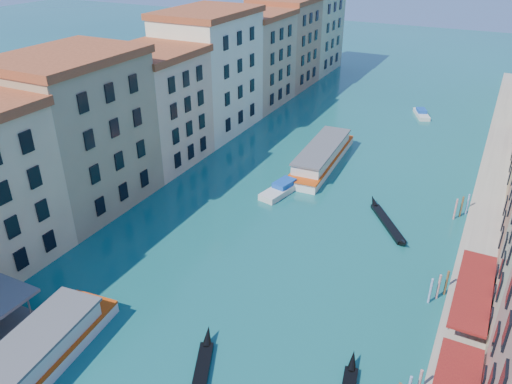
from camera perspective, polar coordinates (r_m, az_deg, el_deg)
left_bank_palazzos at (r=85.48m, az=-7.56°, el=11.99°), size 12.80×128.40×21.00m
quay at (r=75.39m, az=25.08°, el=-0.30°), size 4.00×140.00×1.00m
mooring_poles_right at (r=44.87m, az=17.79°, el=-18.45°), size 1.44×54.24×3.20m
vaporetto_near at (r=46.42m, az=-25.77°, el=-18.23°), size 6.99×21.30×3.11m
vaporetto_far at (r=78.76m, az=7.54°, el=4.15°), size 5.73×21.07×3.10m
gondola_far at (r=64.62m, az=14.73°, el=-3.27°), size 7.62×10.29×1.69m
motorboat_mid at (r=69.89m, az=3.03°, el=0.44°), size 3.94×8.03×1.60m
motorboat_far at (r=104.71m, az=18.39°, el=8.51°), size 4.31×6.62×1.31m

